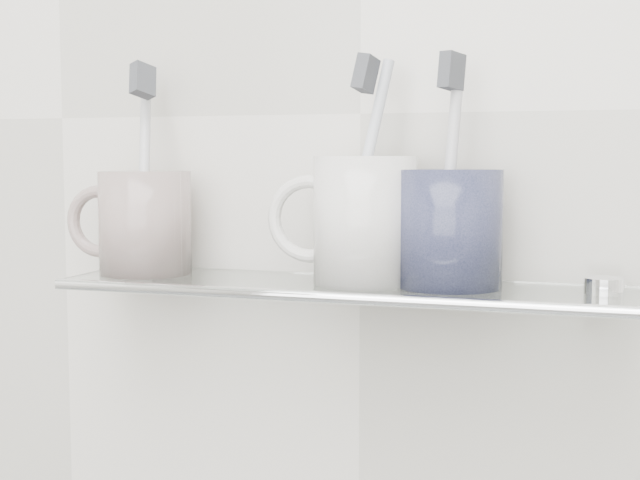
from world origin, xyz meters
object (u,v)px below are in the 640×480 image
at_px(shelf_glass, 341,288).
at_px(mug_center, 365,220).
at_px(mug_right, 450,229).
at_px(mug_left, 145,223).

relative_size(shelf_glass, mug_center, 4.51).
height_order(mug_center, mug_right, mug_center).
bearing_deg(mug_center, mug_left, 155.03).
height_order(shelf_glass, mug_center, mug_center).
xyz_separation_m(shelf_glass, mug_left, (-0.19, 0.00, 0.05)).
xyz_separation_m(shelf_glass, mug_center, (0.02, 0.00, 0.06)).
bearing_deg(shelf_glass, mug_left, 178.52).
bearing_deg(shelf_glass, mug_right, 3.05).
distance_m(shelf_glass, mug_center, 0.06).
bearing_deg(mug_center, shelf_glass, 169.02).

